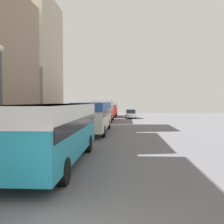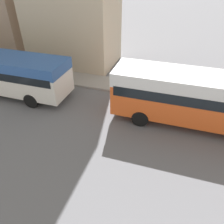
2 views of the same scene
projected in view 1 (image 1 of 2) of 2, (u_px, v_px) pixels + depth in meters
The scene contains 9 objects.
building_far_terrace at pixel (31, 65), 26.74m from camera, with size 5.14×7.50×13.80m.
bus_lead at pixel (55, 125), 11.74m from camera, with size 2.61×9.49×2.84m.
bus_following at pixel (94, 113), 23.99m from camera, with size 2.62×10.44×2.88m.
bus_third_in_line at pixel (104, 108), 37.46m from camera, with size 2.58×9.66×3.14m.
bus_rear at pixel (110, 106), 48.92m from camera, with size 2.49×9.48×3.18m.
car_crossing at pixel (131, 114), 44.33m from camera, with size 1.87×4.46×1.59m.
pedestrian_near_curb at pixel (96, 111), 51.52m from camera, with size 0.34×0.34×1.76m.
pedestrian_walking_away at pixel (92, 112), 45.53m from camera, with size 0.43×0.43×1.82m.
lamp_post at pixel (1, 92), 11.52m from camera, with size 0.36×0.36×5.43m.
Camera 1 is at (1.44, -4.28, 2.97)m, focal length 40.00 mm.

